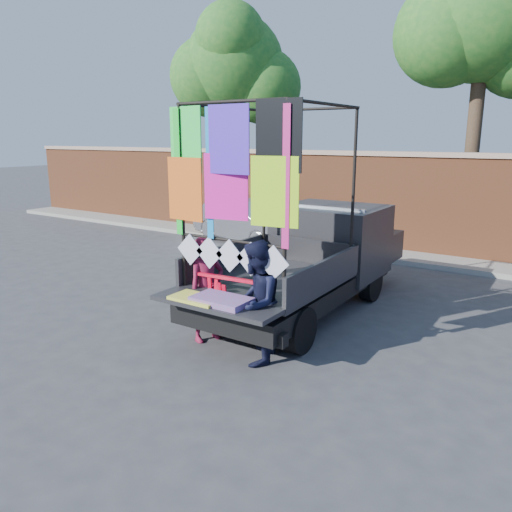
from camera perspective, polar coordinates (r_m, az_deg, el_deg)
The scene contains 10 objects.
ground at distance 7.41m, azimuth 1.63°, elevation -10.19°, with size 90.00×90.00×0.00m, color #38383A.
brick_wall at distance 13.37m, azimuth 17.77°, elevation 5.76°, with size 30.00×0.45×2.61m.
curb at distance 12.92m, azimuth 16.51°, elevation -0.11°, with size 30.00×1.20×0.12m, color gray.
tree_left at distance 17.28m, azimuth -2.61°, elevation 20.59°, with size 4.20×3.30×7.05m.
tree_mid at distance 14.39m, azimuth 24.71°, elevation 23.25°, with size 4.20×3.30×7.73m.
pickup_truck at distance 9.11m, azimuth 7.10°, elevation -0.03°, with size 2.17×5.45×3.43m.
sedan at distance 14.18m, azimuth -0.75°, elevation 3.99°, with size 1.35×3.86×1.27m, color silver.
woman at distance 7.39m, azimuth -5.63°, elevation -3.82°, with size 0.57×0.38×1.57m, color maroon.
man at distance 6.62m, azimuth 0.03°, elevation -5.37°, with size 0.81×0.63×1.67m, color black.
streamer_bundle at distance 7.04m, azimuth -3.79°, elevation -4.12°, with size 1.06×0.14×0.72m.
Camera 1 is at (3.56, -5.78, 2.98)m, focal length 35.00 mm.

